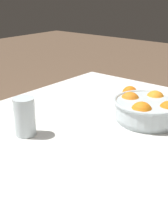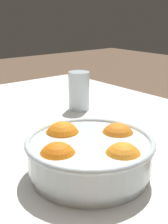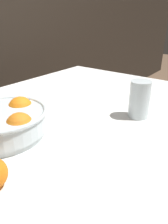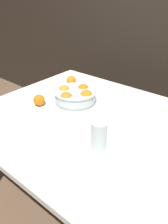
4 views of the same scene
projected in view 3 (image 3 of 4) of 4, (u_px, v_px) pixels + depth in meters
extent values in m
cube|color=white|center=(75.00, 121.00, 0.81)|extent=(1.38, 1.08, 0.03)
cylinder|color=#936B47|center=(80.00, 117.00, 1.68)|extent=(0.05, 0.05, 0.69)
cylinder|color=silver|center=(5.00, 133.00, 0.68)|extent=(0.25, 0.25, 0.02)
cylinder|color=silver|center=(3.00, 122.00, 0.66)|extent=(0.26, 0.26, 0.06)
torus|color=silver|center=(1.00, 113.00, 0.65)|extent=(0.27, 0.27, 0.01)
sphere|color=orange|center=(21.00, 109.00, 0.72)|extent=(0.08, 0.08, 0.08)
sphere|color=orange|center=(20.00, 126.00, 0.61)|extent=(0.08, 0.08, 0.08)
cylinder|color=#F4A314|center=(139.00, 103.00, 0.79)|extent=(0.07, 0.07, 0.11)
cylinder|color=silver|center=(140.00, 99.00, 0.78)|extent=(0.07, 0.07, 0.14)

